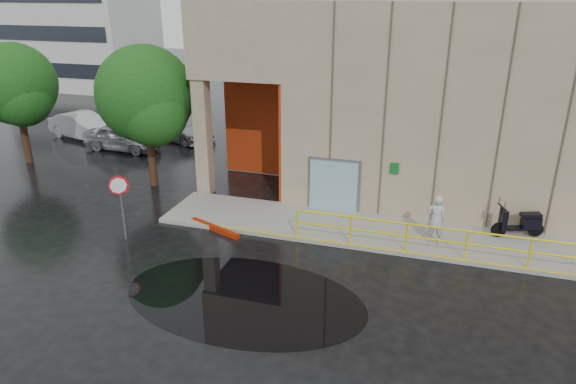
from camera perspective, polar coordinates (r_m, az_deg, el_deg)
name	(u,v)px	position (r m, az deg, el deg)	size (l,w,h in m)	color
ground	(284,287)	(15.72, -0.45, -10.55)	(120.00, 120.00, 0.00)	black
sidewalk	(428,238)	(19.08, 15.32, -4.98)	(20.00, 3.00, 0.15)	gray
building	(471,92)	(24.07, 19.68, 10.39)	(20.00, 10.17, 8.00)	gray
guardrail	(436,241)	(17.61, 16.11, -5.20)	(9.56, 0.06, 1.03)	yellow
distant_building	(76,0)	(51.77, -22.47, 19.08)	(12.00, 8.08, 15.00)	beige
person	(436,219)	(18.33, 16.12, -2.91)	(0.64, 0.42, 1.75)	#B4B4B9
scooter	(520,215)	(19.81, 24.41, -2.36)	(1.90, 1.13, 1.44)	black
stop_sign	(120,193)	(18.70, -18.19, -0.10)	(0.59, 0.50, 2.45)	slate
red_curb	(215,228)	(19.32, -8.13, -4.00)	(2.40, 0.18, 0.18)	#8D1C04
puddle	(244,298)	(15.29, -4.94, -11.62)	(7.27, 4.47, 0.01)	black
car_a	(122,137)	(30.09, -17.99, 5.79)	(1.70, 4.23, 1.44)	#A4A6AB
car_b	(83,126)	(33.26, -21.78, 6.84)	(1.64, 4.71, 1.55)	#B9B9BB
car_c	(177,127)	(31.49, -12.23, 7.04)	(2.05, 5.03, 1.46)	#AEB0B6
tree_near	(147,99)	(23.14, -15.36, 9.95)	(4.21, 4.21, 6.28)	black
tree_far	(17,88)	(28.97, -27.92, 10.21)	(4.02, 4.02, 6.05)	black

